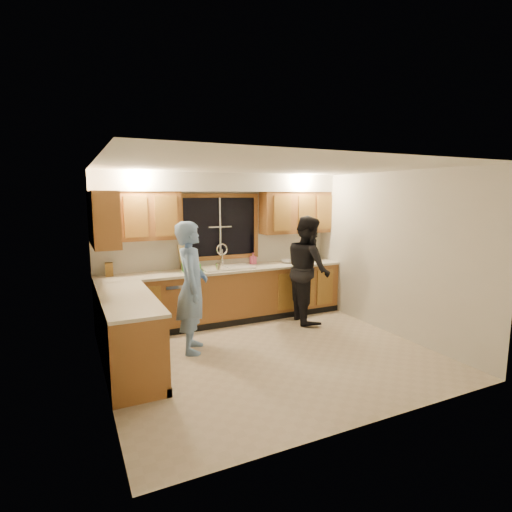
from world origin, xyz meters
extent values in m
plane|color=#BBA990|center=(0.00, 0.00, 0.00)|extent=(4.20, 4.20, 0.00)
plane|color=white|center=(0.00, 0.00, 2.50)|extent=(4.20, 4.20, 0.00)
plane|color=beige|center=(0.00, 1.90, 1.25)|extent=(4.20, 0.00, 4.20)
plane|color=beige|center=(-2.10, 0.00, 1.25)|extent=(0.00, 3.80, 3.80)
plane|color=beige|center=(2.10, 0.00, 1.25)|extent=(0.00, 3.80, 3.80)
cube|color=#945C2B|center=(0.00, 1.60, 0.44)|extent=(4.20, 0.60, 0.88)
cube|color=#945C2B|center=(-1.80, 0.35, 0.44)|extent=(0.60, 1.90, 0.88)
cube|color=beige|center=(0.00, 1.58, 0.90)|extent=(4.20, 0.63, 0.04)
cube|color=beige|center=(-1.79, 0.35, 0.90)|extent=(0.63, 1.90, 0.04)
cube|color=#945C2B|center=(-1.43, 1.73, 1.83)|extent=(1.35, 0.33, 0.75)
cube|color=#945C2B|center=(1.43, 1.73, 1.83)|extent=(1.35, 0.33, 0.75)
cube|color=#945C2B|center=(-1.94, 1.12, 1.83)|extent=(0.33, 0.90, 0.75)
cube|color=white|center=(0.00, 1.72, 2.35)|extent=(4.20, 0.35, 0.30)
cube|color=black|center=(0.00, 1.90, 1.60)|extent=(1.30, 0.01, 1.00)
cube|color=#945C2B|center=(0.00, 1.89, 2.14)|extent=(1.44, 0.03, 0.07)
cube|color=#945C2B|center=(0.00, 1.89, 1.07)|extent=(1.44, 0.03, 0.07)
cube|color=#945C2B|center=(-0.69, 1.89, 1.60)|extent=(0.07, 0.03, 1.00)
cube|color=#945C2B|center=(0.69, 1.89, 1.60)|extent=(0.07, 0.03, 1.00)
cube|color=white|center=(0.00, 1.60, 0.93)|extent=(0.86, 0.52, 0.03)
cube|color=white|center=(-0.21, 1.60, 0.84)|extent=(0.38, 0.42, 0.18)
cube|color=white|center=(0.21, 1.60, 0.84)|extent=(0.38, 0.42, 0.18)
cylinder|color=silver|center=(0.00, 1.80, 1.08)|extent=(0.04, 0.04, 0.28)
torus|color=silver|center=(0.00, 1.80, 1.22)|extent=(0.21, 0.03, 0.21)
cube|color=white|center=(-0.85, 1.59, 0.41)|extent=(0.60, 0.56, 0.82)
cube|color=white|center=(-1.80, -0.22, 0.45)|extent=(0.58, 0.75, 0.90)
imported|color=#6D94CD|center=(-0.91, 0.58, 0.90)|extent=(0.63, 0.76, 1.80)
imported|color=black|center=(1.26, 1.03, 0.90)|extent=(0.86, 1.01, 1.81)
cube|color=#A0702C|center=(-1.85, 1.77, 1.02)|extent=(0.12, 0.10, 0.21)
cube|color=tan|center=(-0.61, 1.82, 1.13)|extent=(0.33, 0.23, 0.42)
cube|color=green|center=(-0.61, 1.61, 0.98)|extent=(0.30, 0.28, 0.13)
imported|color=#DB5381|center=(0.58, 1.79, 1.02)|extent=(0.11, 0.11, 0.21)
imported|color=silver|center=(1.20, 1.62, 0.95)|extent=(0.25, 0.25, 0.06)
cylinder|color=beige|center=(-0.22, 1.40, 0.98)|extent=(0.08, 0.08, 0.12)
cylinder|color=beige|center=(-0.21, 1.43, 0.99)|extent=(0.09, 0.09, 0.13)
camera|label=1|loc=(-2.41, -4.59, 2.14)|focal=28.00mm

